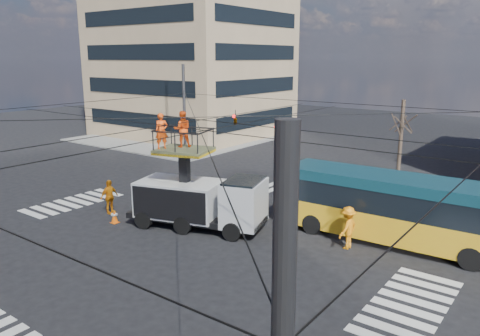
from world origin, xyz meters
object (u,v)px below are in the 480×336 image
object	(u,v)px
traffic_cone	(114,216)
flagger	(348,228)
city_bus	(400,208)
utility_truck	(199,190)
worker_ground	(109,197)

from	to	relation	value
traffic_cone	flagger	distance (m)	12.01
city_bus	flagger	size ratio (longest dim) A/B	5.61
flagger	utility_truck	bearing A→B (deg)	-70.42
city_bus	worker_ground	world-z (taller)	city_bus
utility_truck	flagger	size ratio (longest dim) A/B	3.72
utility_truck	flagger	distance (m)	7.54
city_bus	traffic_cone	xyz separation A→B (m)	(-12.91, -6.15, -1.37)
worker_ground	flagger	distance (m)	13.11
city_bus	utility_truck	bearing A→B (deg)	-158.14
utility_truck	city_bus	xyz separation A→B (m)	(8.88, 3.92, -0.26)
utility_truck	flagger	xyz separation A→B (m)	(7.21, 1.95, -0.99)
city_bus	worker_ground	xyz separation A→B (m)	(-14.35, -5.30, -0.76)
utility_truck	worker_ground	size ratio (longest dim) A/B	3.83
utility_truck	worker_ground	bearing A→B (deg)	177.34
traffic_cone	flagger	xyz separation A→B (m)	(11.24, 4.18, 0.63)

